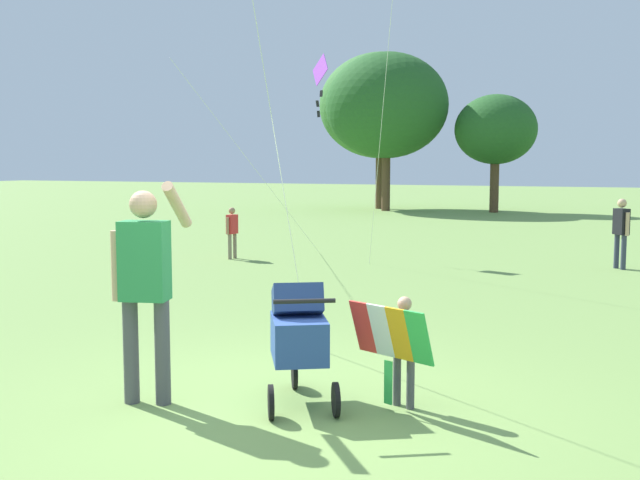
# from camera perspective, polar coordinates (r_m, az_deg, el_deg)

# --- Properties ---
(ground_plane) EXTENTS (120.00, 120.00, 0.00)m
(ground_plane) POSITION_cam_1_polar(r_m,az_deg,el_deg) (6.45, -3.78, -12.52)
(ground_plane) COLOR #75994C
(treeline_distant) EXTENTS (30.71, 6.80, 6.73)m
(treeline_distant) POSITION_cam_1_polar(r_m,az_deg,el_deg) (30.54, 21.89, 9.61)
(treeline_distant) COLOR brown
(treeline_distant) RESTS_ON ground
(child_with_butterfly_kite) EXTENTS (0.78, 0.49, 0.93)m
(child_with_butterfly_kite) POSITION_cam_1_polar(r_m,az_deg,el_deg) (6.32, 6.05, -7.49)
(child_with_butterfly_kite) COLOR #4C4C51
(child_with_butterfly_kite) RESTS_ON ground
(person_adult_flyer) EXTENTS (0.59, 0.64, 1.88)m
(person_adult_flyer) POSITION_cam_1_polar(r_m,az_deg,el_deg) (6.49, -12.99, -2.68)
(person_adult_flyer) COLOR #4C4C51
(person_adult_flyer) RESTS_ON ground
(stroller) EXTENTS (0.85, 1.09, 1.03)m
(stroller) POSITION_cam_1_polar(r_m,az_deg,el_deg) (6.44, -1.62, -6.93)
(stroller) COLOR black
(stroller) RESTS_ON ground
(kite_green_novelty) EXTENTS (1.65, 4.02, 4.39)m
(kite_green_novelty) POSITION_cam_1_polar(r_m,az_deg,el_deg) (16.72, -0.39, 11.91)
(kite_green_novelty) COLOR purple
(kite_green_novelty) RESTS_ON ground
(person_red_shirt) EXTENTS (0.32, 0.36, 1.34)m
(person_red_shirt) POSITION_cam_1_polar(r_m,az_deg,el_deg) (15.50, 21.67, 0.87)
(person_red_shirt) COLOR #33384C
(person_red_shirt) RESTS_ON ground
(person_sitting_far) EXTENTS (0.18, 0.35, 1.09)m
(person_sitting_far) POSITION_cam_1_polar(r_m,az_deg,el_deg) (16.04, -6.61, 0.86)
(person_sitting_far) COLOR #7F705B
(person_sitting_far) RESTS_ON ground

